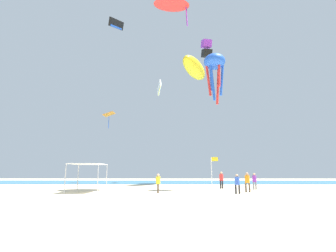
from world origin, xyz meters
name	(u,v)px	position (x,y,z in m)	size (l,w,h in m)	color
ground	(172,197)	(0.00, 0.00, -0.05)	(110.00, 110.00, 0.10)	beige
ocean_strip	(171,182)	(0.00, 28.12, 0.01)	(110.00, 18.62, 0.03)	teal
canopy_tent	(88,165)	(-7.40, 3.64, 2.33)	(2.76, 2.97, 2.47)	#B2B2B7
person_near_tent	(158,182)	(-1.16, 3.15, 0.95)	(0.38, 0.43, 1.61)	brown
person_leftmost	(221,179)	(5.42, 9.21, 1.06)	(0.43, 0.45, 1.81)	black
person_central	(254,180)	(8.44, 7.48, 0.98)	(0.42, 0.39, 1.66)	slate
person_rightmost	(247,180)	(6.71, 4.11, 1.01)	(0.45, 0.41, 1.72)	brown
person_far_shore	(237,182)	(5.35, 2.30, 0.93)	(0.38, 0.38, 1.58)	black
banner_flag	(212,171)	(3.50, 3.15, 1.86)	(0.61, 0.06, 3.02)	silver
kite_parafoil_black	(116,24)	(-8.26, 15.84, 23.82)	(1.66, 4.13, 2.54)	black
kite_inflatable_yellow	(194,68)	(3.68, 18.50, 17.81)	(5.92, 8.87, 3.31)	yellow
kite_diamond_orange	(109,115)	(-10.88, 24.18, 11.65)	(1.92, 2.00, 2.87)	orange
kite_delta_red	(172,2)	(0.08, 7.45, 21.29)	(5.06, 5.10, 3.87)	red
kite_box_purple	(207,49)	(6.27, 22.47, 23.18)	(1.89, 2.11, 3.51)	purple
kite_octopus_blue	(215,64)	(4.76, 7.22, 13.42)	(3.13, 3.13, 5.51)	blue
kite_parafoil_white	(159,88)	(-2.14, 24.79, 16.77)	(1.04, 3.47, 2.14)	white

